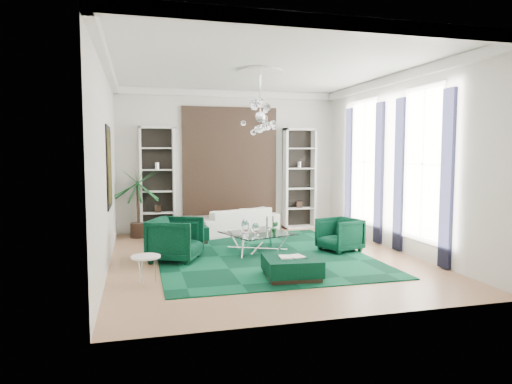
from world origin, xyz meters
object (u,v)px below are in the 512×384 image
object	(u,v)px
sofa	(235,221)
armchair_right	(340,235)
ottoman_side	(187,234)
coffee_table	(257,242)
ottoman_front	(291,268)
side_table	(146,271)
palm	(138,193)
armchair_left	(176,239)

from	to	relation	value
sofa	armchair_right	world-z (taller)	armchair_right
ottoman_side	coffee_table	bearing A→B (deg)	-47.05
ottoman_side	ottoman_front	world-z (taller)	ottoman_side
side_table	coffee_table	bearing A→B (deg)	38.21
sofa	ottoman_side	xyz separation A→B (m)	(-1.35, -0.85, -0.14)
armchair_right	coffee_table	xyz separation A→B (m)	(-1.75, 0.35, -0.15)
palm	sofa	bearing A→B (deg)	-2.34
armchair_left	side_table	xyz separation A→B (m)	(-0.60, -1.50, -0.20)
armchair_right	ottoman_front	bearing A→B (deg)	-61.58
side_table	armchair_right	bearing A→B (deg)	20.10
ottoman_front	palm	xyz separation A→B (m)	(-2.50, 4.50, 0.93)
armchair_left	ottoman_side	size ratio (longest dim) A/B	1.04
ottoman_side	ottoman_front	xyz separation A→B (m)	(1.40, -3.55, -0.02)
ottoman_side	ottoman_front	distance (m)	3.82
armchair_left	coffee_table	distance (m)	1.80
sofa	coffee_table	distance (m)	2.30
coffee_table	palm	xyz separation A→B (m)	(-2.45, 2.40, 0.90)
sofa	ottoman_front	size ratio (longest dim) A/B	2.57
armchair_right	ottoman_side	bearing A→B (deg)	-137.55
side_table	sofa	bearing A→B (deg)	60.48
palm	ottoman_side	bearing A→B (deg)	-40.82
armchair_right	side_table	distance (m)	4.37
armchair_left	ottoman_side	distance (m)	1.86
sofa	ottoman_side	size ratio (longest dim) A/B	2.57
ottoman_front	palm	world-z (taller)	palm
ottoman_side	palm	size ratio (longest dim) A/B	0.41
armchair_left	armchair_right	bearing A→B (deg)	-65.28
coffee_table	palm	world-z (taller)	palm
ottoman_side	armchair_left	bearing A→B (deg)	-102.53
armchair_right	armchair_left	bearing A→B (deg)	-107.41
side_table	palm	bearing A→B (deg)	91.35
coffee_table	ottoman_front	distance (m)	2.10
ottoman_side	side_table	world-z (taller)	side_table
sofa	armchair_right	size ratio (longest dim) A/B	2.94
sofa	ottoman_side	bearing A→B (deg)	9.44
ottoman_front	armchair_left	bearing A→B (deg)	135.81
ottoman_front	ottoman_side	bearing A→B (deg)	111.52
ottoman_side	side_table	xyz separation A→B (m)	(-1.00, -3.30, 0.03)
ottoman_side	palm	world-z (taller)	palm
coffee_table	ottoman_front	size ratio (longest dim) A/B	1.38
coffee_table	side_table	world-z (taller)	side_table
coffee_table	ottoman_side	xyz separation A→B (m)	(-1.35, 1.45, -0.01)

